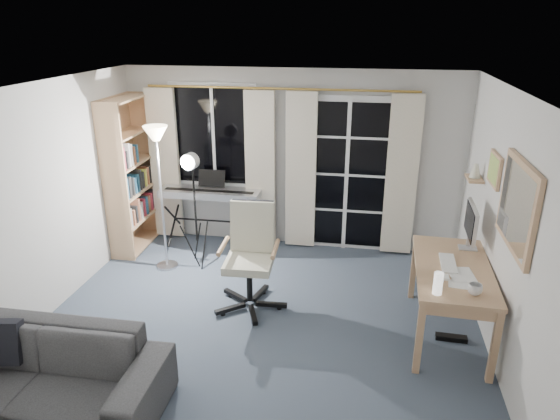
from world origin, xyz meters
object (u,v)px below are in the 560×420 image
object	(u,v)px
office_chair	(251,246)
monitor	(471,223)
torchiere_lamp	(158,156)
keyboard_piano	(210,194)
desk	(452,276)
sofa	(27,362)
bookshelf	(128,179)
mug	(475,288)
studio_light	(191,175)

from	to	relation	value
office_chair	monitor	bearing A→B (deg)	1.54
torchiere_lamp	office_chair	xyz separation A→B (m)	(1.26, -0.62, -0.79)
torchiere_lamp	keyboard_piano	world-z (taller)	torchiere_lamp
desk	sofa	xyz separation A→B (m)	(-3.44, -1.62, -0.24)
bookshelf	office_chair	size ratio (longest dim) A/B	1.79
torchiere_lamp	keyboard_piano	distance (m)	1.09
keyboard_piano	desk	xyz separation A→B (m)	(2.94, -1.62, -0.09)
office_chair	sofa	size ratio (longest dim) A/B	0.53
office_chair	monitor	xyz separation A→B (m)	(2.25, 0.18, 0.36)
desk	bookshelf	bearing A→B (deg)	162.27
mug	sofa	xyz separation A→B (m)	(-3.54, -1.12, -0.39)
mug	studio_light	bearing A→B (deg)	154.15
keyboard_piano	office_chair	bearing A→B (deg)	-57.41
torchiere_lamp	monitor	size ratio (longest dim) A/B	3.35
torchiere_lamp	mug	bearing A→B (deg)	-22.17
keyboard_piano	mug	xyz separation A→B (m)	(3.04, -2.12, 0.06)
studio_light	office_chair	world-z (taller)	studio_light
monitor	sofa	bearing A→B (deg)	-148.50
studio_light	sofa	xyz separation A→B (m)	(-0.49, -2.60, -0.80)
keyboard_piano	mug	bearing A→B (deg)	-35.61
desk	sofa	world-z (taller)	sofa
torchiere_lamp	keyboard_piano	size ratio (longest dim) A/B	1.32
desk	monitor	distance (m)	0.62
studio_light	desk	distance (m)	3.15
torchiere_lamp	mug	xyz separation A→B (m)	(3.41, -1.39, -0.65)
torchiere_lamp	office_chair	world-z (taller)	torchiere_lamp
bookshelf	mug	size ratio (longest dim) A/B	16.69
sofa	bookshelf	bearing A→B (deg)	99.97
monitor	sofa	size ratio (longest dim) A/B	0.25
bookshelf	mug	world-z (taller)	bookshelf
desk	sofa	size ratio (longest dim) A/B	0.66
torchiere_lamp	office_chair	bearing A→B (deg)	-26.14
torchiere_lamp	monitor	world-z (taller)	torchiere_lamp
studio_light	sofa	size ratio (longest dim) A/B	0.70
sofa	torchiere_lamp	bearing A→B (deg)	86.58
studio_light	office_chair	size ratio (longest dim) A/B	1.33
desk	studio_light	bearing A→B (deg)	163.48
bookshelf	sofa	xyz separation A→B (m)	(0.57, -3.04, -0.55)
bookshelf	desk	distance (m)	4.26
office_chair	bookshelf	bearing A→B (deg)	146.57
monitor	sofa	world-z (taller)	monitor
keyboard_piano	mug	distance (m)	3.71
monitor	mug	size ratio (longest dim) A/B	4.40
office_chair	desk	distance (m)	2.07
desk	monitor	xyz separation A→B (m)	(0.20, 0.45, 0.38)
desk	mug	size ratio (longest dim) A/B	11.56
desk	mug	distance (m)	0.53
monitor	torchiere_lamp	bearing A→B (deg)	174.64
torchiere_lamp	office_chair	distance (m)	1.61
torchiere_lamp	mug	distance (m)	3.74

